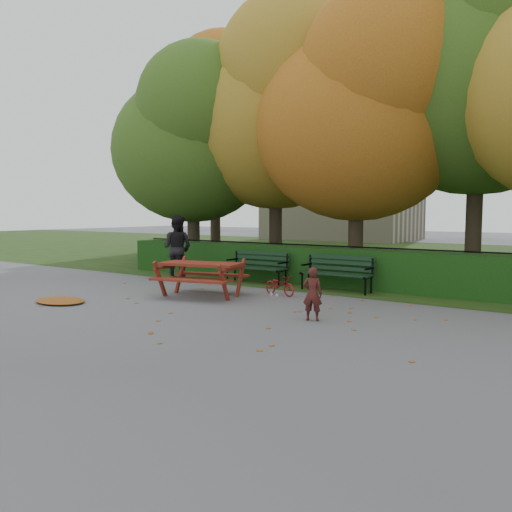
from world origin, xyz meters
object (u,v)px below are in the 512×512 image
Objects in this scene: adult at (177,248)px; picnic_table at (201,270)px; tree_f at (218,124)px; bench_left at (258,265)px; bicycle at (280,285)px; bench_right at (338,270)px; tree_d at (493,61)px; child at (312,294)px; tree_c at (366,110)px; tree_b at (281,108)px; tree_a at (195,138)px.

picnic_table is at bearing 128.98° from adult.
tree_f is 9.56m from bench_left.
tree_f is 11.49m from bicycle.
bench_right is (8.23, -5.54, -5.17)m from tree_f.
bench_right is (-2.78, -3.53, -5.46)m from tree_d.
bicycle is at bearing -62.80° from child.
tree_c reaches higher than bicycle.
tree_f reaches higher than picnic_table.
tree_b is at bearing 89.79° from picnic_table.
picnic_table is (-2.01, -4.82, -4.20)m from tree_c.
picnic_table is 1.90m from bicycle.
tree_a is 0.85× the size of tree_b.
tree_f reaches higher than bench_right.
tree_c is 4.44× the size of bench_left.
tree_a is at bearing -62.02° from tree_f.
tree_c is 4.28× the size of adult.
bench_left is at bearing -60.73° from child.
tree_a is 9.33m from tree_d.
tree_c is at bearing 54.42° from picnic_table.
tree_a is 7.65m from bicycle.
tree_b is 6.76m from bench_right.
tree_b is 4.70× the size of adult.
picnic_table is at bearing -87.11° from bench_left.
tree_d reaches higher than adult.
tree_a reaches higher than bench_left.
child is (1.10, -3.39, -0.03)m from bench_right.
tree_f reaches higher than tree_b.
adult reaches higher than picnic_table.
child is 1.05× the size of bicycle.
tree_f is (-7.97, 3.28, 0.87)m from tree_c.
child is at bearing 141.05° from adult.
bicycle is (3.82, -0.57, -0.69)m from adult.
tree_a is 7.14m from picnic_table.
tree_f is at bearing 146.08° from bench_right.
tree_d reaches higher than tree_f.
bench_right reaches higher than bicycle.
bicycle is at bearing -41.35° from bench_left.
bicycle is at bearing -99.04° from tree_c.
tree_a is at bearing -156.95° from tree_b.
tree_a is 5.89m from bench_left.
tree_c reaches higher than child.
tree_b is (2.74, 1.17, 0.88)m from tree_a.
tree_b is at bearing -121.00° from adult.
bench_left reaches higher than bicycle.
bench_right is at bearing -83.30° from tree_c.
bench_right is at bearing 175.02° from adult.
picnic_table is at bearing -53.64° from tree_f.
tree_d is at bearing 37.33° from picnic_table.
tree_b is 9.46× the size of bicycle.
tree_d is 9.98m from adult.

